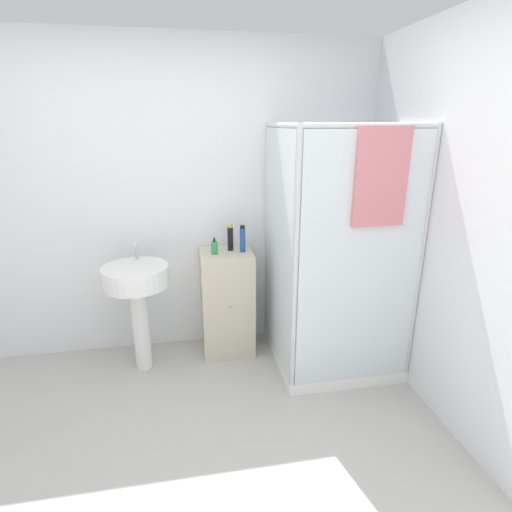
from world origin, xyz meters
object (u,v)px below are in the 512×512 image
object	(u,v)px
soap_dispenser	(214,247)
shampoo_bottle_tall_black	(230,238)
sink	(137,289)
shampoo_bottle_blue	(243,239)

from	to	relation	value
soap_dispenser	shampoo_bottle_tall_black	xyz separation A→B (m)	(0.14, 0.08, 0.05)
sink	shampoo_bottle_tall_black	bearing A→B (deg)	13.76
shampoo_bottle_blue	soap_dispenser	bearing A→B (deg)	-176.21
sink	shampoo_bottle_tall_black	size ratio (longest dim) A/B	4.67
shampoo_bottle_tall_black	soap_dispenser	bearing A→B (deg)	-150.93
soap_dispenser	shampoo_bottle_tall_black	distance (m)	0.16
sink	soap_dispenser	size ratio (longest dim) A/B	7.40
soap_dispenser	shampoo_bottle_blue	bearing A→B (deg)	3.79
soap_dispenser	shampoo_bottle_tall_black	bearing A→B (deg)	29.07
soap_dispenser	shampoo_bottle_tall_black	world-z (taller)	shampoo_bottle_tall_black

